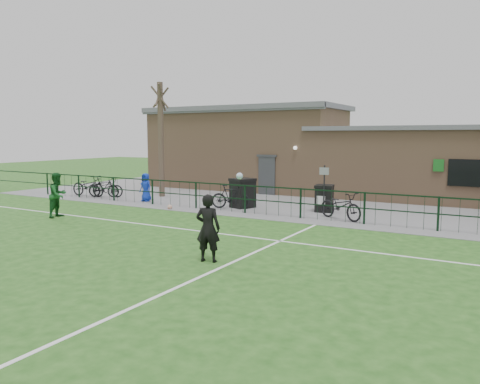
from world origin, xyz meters
The scene contains 20 objects.
ground centered at (0.00, 0.00, 0.00)m, with size 90.00×90.00×0.00m, color #215017.
paving_strip centered at (0.00, 13.50, 0.01)m, with size 34.00×13.00×0.02m, color slate.
pitch_line_touch centered at (0.00, 7.80, 0.00)m, with size 28.00×0.10×0.01m, color white.
pitch_line_mid centered at (0.00, 4.00, 0.00)m, with size 28.00×0.10×0.01m, color white.
pitch_line_perp centered at (2.00, 0.00, 0.00)m, with size 0.10×16.00×0.01m, color white.
perimeter_fence centered at (0.00, 8.00, 0.60)m, with size 28.00×0.10×1.20m, color black.
bare_tree centered at (-8.00, 10.50, 3.00)m, with size 0.30×0.30×6.00m, color #46362A.
wheelie_bin_left centered at (-2.32, 9.23, 0.63)m, with size 0.81×0.92×1.23m, color black.
wheelie_bin_right centered at (1.24, 10.01, 0.55)m, with size 0.70×0.79×1.05m, color black.
sign_post centered at (1.39, 9.54, 1.02)m, with size 0.06×0.06×2.00m, color black.
bicycle_a centered at (-11.42, 8.55, 0.57)m, with size 0.73×2.11×1.11m, color black.
bicycle_b centered at (-10.39, 8.68, 0.52)m, with size 0.47×1.65×0.99m, color black.
bicycle_c centered at (-10.37, 8.78, 0.53)m, with size 0.68×1.96×1.03m, color black.
bicycle_d centered at (-2.62, 8.68, 0.55)m, with size 0.49×1.75×1.05m, color black.
bicycle_e centered at (2.45, 8.49, 0.55)m, with size 0.71×2.03×1.07m, color black.
spectator_child centered at (-7.46, 8.62, 0.71)m, with size 0.68×0.44×1.39m, color #1331B4.
goalkeeper_kick centered at (1.38, 1.01, 0.90)m, with size 1.63×4.00×2.01m.
outfield_player centered at (-7.50, 3.50, 0.89)m, with size 0.86×0.67×1.78m, color #185421.
ball_ground centered at (-4.90, 7.28, 0.11)m, with size 0.21×0.21×0.21m, color silver.
clubhouse centered at (-0.88, 16.50, 2.22)m, with size 24.25×5.40×4.96m.
Camera 1 is at (8.00, -8.82, 3.21)m, focal length 35.00 mm.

